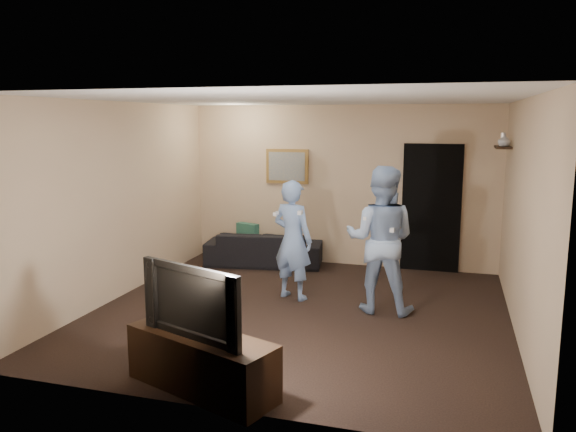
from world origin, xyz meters
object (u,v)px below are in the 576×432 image
(sofa, at_px, (264,248))
(wii_player_left, at_px, (293,240))
(television, at_px, (200,299))
(wii_player_right, at_px, (381,240))
(tv_console, at_px, (202,362))

(sofa, height_order, wii_player_left, wii_player_left)
(sofa, height_order, television, television)
(sofa, distance_m, television, 4.41)
(wii_player_left, xyz_separation_m, wii_player_right, (1.17, -0.17, 0.11))
(television, bearing_deg, wii_player_right, 84.55)
(television, distance_m, wii_player_right, 2.83)
(sofa, bearing_deg, wii_player_right, 131.91)
(wii_player_left, bearing_deg, wii_player_right, -8.40)
(sofa, xyz_separation_m, wii_player_right, (2.11, -1.74, 0.63))
(sofa, xyz_separation_m, wii_player_left, (0.94, -1.57, 0.52))
(sofa, xyz_separation_m, television, (0.88, -4.29, 0.55))
(tv_console, xyz_separation_m, television, (0.00, 0.00, 0.58))
(wii_player_left, bearing_deg, television, -91.16)
(tv_console, distance_m, wii_player_right, 2.91)
(sofa, distance_m, wii_player_left, 1.90)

